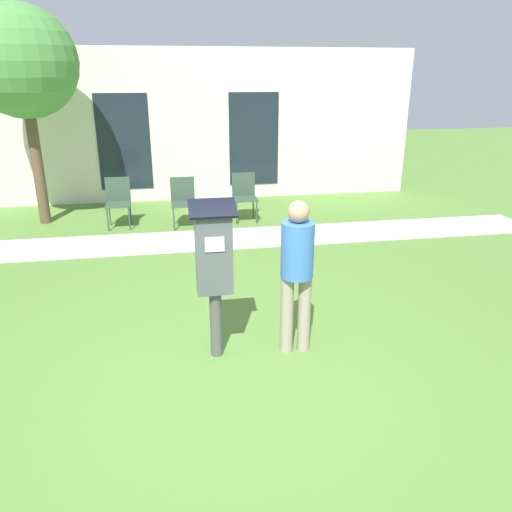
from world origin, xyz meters
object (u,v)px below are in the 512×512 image
parking_meter (214,261)px  outdoor_chair_right (244,193)px  outdoor_chair_middle (183,198)px  person_standing (297,266)px  outdoor_chair_left (118,198)px

parking_meter → outdoor_chair_right: size_ratio=1.77×
outdoor_chair_right → outdoor_chair_middle: bearing=173.6°
parking_meter → outdoor_chair_right: bearing=78.0°
person_standing → outdoor_chair_middle: 4.79m
outdoor_chair_left → outdoor_chair_right: same height
parking_meter → outdoor_chair_left: 5.01m
outdoor_chair_middle → outdoor_chair_right: same height
outdoor_chair_left → outdoor_chair_right: size_ratio=1.00×
person_standing → parking_meter: bearing=-155.1°
outdoor_chair_middle → parking_meter: bearing=-93.8°
outdoor_chair_middle → outdoor_chair_left: bearing=165.6°
outdoor_chair_left → outdoor_chair_right: bearing=-20.3°
parking_meter → outdoor_chair_middle: bearing=91.7°
outdoor_chair_left → parking_meter: bearing=-95.6°
parking_meter → outdoor_chair_middle: size_ratio=1.77×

